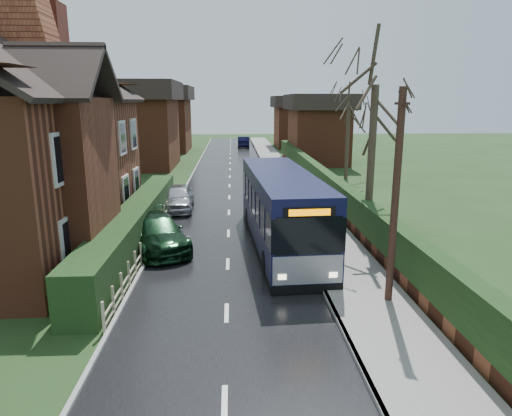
{
  "coord_description": "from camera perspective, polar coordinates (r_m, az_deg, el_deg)",
  "views": [
    {
      "loc": [
        0.21,
        -13.95,
        5.89
      ],
      "look_at": [
        1.12,
        3.41,
        1.8
      ],
      "focal_mm": 32.0,
      "sensor_mm": 36.0,
      "label": 1
    }
  ],
  "objects": [
    {
      "name": "ground",
      "position": [
        15.15,
        -3.61,
        -9.67
      ],
      "size": [
        140.0,
        140.0,
        0.0
      ],
      "primitive_type": "plane",
      "color": "#24431D",
      "rests_on": "ground"
    },
    {
      "name": "road",
      "position": [
        24.66,
        -3.4,
        -0.58
      ],
      "size": [
        6.0,
        100.0,
        0.02
      ],
      "primitive_type": "cube",
      "color": "black",
      "rests_on": "ground"
    },
    {
      "name": "pavement",
      "position": [
        24.98,
        6.39,
        -0.32
      ],
      "size": [
        2.5,
        100.0,
        0.14
      ],
      "primitive_type": "cube",
      "color": "slate",
      "rests_on": "ground"
    },
    {
      "name": "kerb_right",
      "position": [
        24.81,
        3.66,
        -0.35
      ],
      "size": [
        0.12,
        100.0,
        0.14
      ],
      "primitive_type": "cube",
      "color": "gray",
      "rests_on": "ground"
    },
    {
      "name": "kerb_left",
      "position": [
        24.87,
        -10.45,
        -0.57
      ],
      "size": [
        0.12,
        100.0,
        0.1
      ],
      "primitive_type": "cube",
      "color": "gray",
      "rests_on": "ground"
    },
    {
      "name": "front_hedge",
      "position": [
        20.05,
        -14.74,
        -1.91
      ],
      "size": [
        1.2,
        16.0,
        1.6
      ],
      "primitive_type": "cube",
      "color": "black",
      "rests_on": "ground"
    },
    {
      "name": "picket_fence",
      "position": [
        20.0,
        -12.57,
        -2.87
      ],
      "size": [
        0.1,
        16.0,
        0.9
      ],
      "primitive_type": null,
      "color": "tan",
      "rests_on": "ground"
    },
    {
      "name": "right_wall_hedge",
      "position": [
        25.07,
        9.95,
        1.84
      ],
      "size": [
        0.6,
        50.0,
        1.8
      ],
      "color": "brown",
      "rests_on": "ground"
    },
    {
      "name": "brick_house",
      "position": [
        20.81,
        -28.71,
        7.46
      ],
      "size": [
        9.3,
        14.6,
        10.3
      ],
      "color": "brown",
      "rests_on": "ground"
    },
    {
      "name": "bus",
      "position": [
        18.7,
        3.2,
        -0.29
      ],
      "size": [
        2.9,
        10.23,
        3.07
      ],
      "rotation": [
        0.0,
        0.0,
        0.06
      ],
      "color": "black",
      "rests_on": "ground"
    },
    {
      "name": "car_silver",
      "position": [
        25.51,
        -9.72,
        1.3
      ],
      "size": [
        1.81,
        4.15,
        1.39
      ],
      "primitive_type": "imported",
      "rotation": [
        0.0,
        0.0,
        0.04
      ],
      "color": "silver",
      "rests_on": "ground"
    },
    {
      "name": "car_green",
      "position": [
        18.95,
        -12.35,
        -2.99
      ],
      "size": [
        3.59,
        5.16,
        1.39
      ],
      "primitive_type": "imported",
      "rotation": [
        0.0,
        0.0,
        0.38
      ],
      "color": "black",
      "rests_on": "ground"
    },
    {
      "name": "car_distant",
      "position": [
        60.05,
        -1.56,
        8.27
      ],
      "size": [
        1.55,
        4.25,
        1.39
      ],
      "primitive_type": "imported",
      "rotation": [
        0.0,
        0.0,
        3.12
      ],
      "color": "black",
      "rests_on": "ground"
    },
    {
      "name": "bus_stop_sign",
      "position": [
        20.54,
        5.43,
        2.33
      ],
      "size": [
        0.17,
        0.46,
        3.07
      ],
      "rotation": [
        0.0,
        0.0,
        -0.22
      ],
      "color": "slate",
      "rests_on": "ground"
    },
    {
      "name": "telegraph_pole",
      "position": [
        13.46,
        17.01,
        1.01
      ],
      "size": [
        0.22,
        0.81,
        6.27
      ],
      "rotation": [
        0.0,
        0.0,
        0.09
      ],
      "color": "black",
      "rests_on": "ground"
    },
    {
      "name": "tree_right_near",
      "position": [
        19.57,
        14.8,
        15.99
      ],
      "size": [
        4.32,
        4.32,
        9.33
      ],
      "color": "#352A1F",
      "rests_on": "ground"
    },
    {
      "name": "tree_right_far",
      "position": [
        35.66,
        11.56,
        12.76
      ],
      "size": [
        3.99,
        3.99,
        7.7
      ],
      "color": "#35291F",
      "rests_on": "ground"
    },
    {
      "name": "tree_house_side",
      "position": [
        33.65,
        -28.79,
        15.55
      ],
      "size": [
        4.81,
        4.81,
        10.93
      ],
      "color": "#3C3023",
      "rests_on": "ground"
    }
  ]
}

